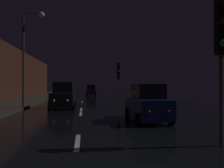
{
  "coord_description": "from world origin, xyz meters",
  "views": [
    {
      "loc": [
        0.21,
        -4.45,
        1.88
      ],
      "look_at": [
        2.46,
        13.49,
        1.98
      ],
      "focal_mm": 35.94,
      "sensor_mm": 36.0,
      "label": 1
    }
  ],
  "objects_px": {
    "streetlamp_overhead": "(29,45)",
    "car_approaching_headlights": "(63,96)",
    "traffic_light_near_right": "(221,35)",
    "car_parked_right_near": "(147,104)",
    "traffic_light_far_right": "(119,74)",
    "car_distant_taillights": "(91,91)"
  },
  "relations": [
    {
      "from": "streetlamp_overhead",
      "to": "car_approaching_headlights",
      "type": "height_order",
      "value": "streetlamp_overhead"
    },
    {
      "from": "traffic_light_far_right",
      "to": "car_distant_taillights",
      "type": "height_order",
      "value": "traffic_light_far_right"
    },
    {
      "from": "traffic_light_far_right",
      "to": "car_parked_right_near",
      "type": "distance_m",
      "value": 15.2
    },
    {
      "from": "traffic_light_near_right",
      "to": "car_approaching_headlights",
      "type": "height_order",
      "value": "traffic_light_near_right"
    },
    {
      "from": "traffic_light_near_right",
      "to": "car_parked_right_near",
      "type": "bearing_deg",
      "value": -157.61
    },
    {
      "from": "streetlamp_overhead",
      "to": "car_distant_taillights",
      "type": "xyz_separation_m",
      "value": [
        5.49,
        21.08,
        -4.17
      ]
    },
    {
      "from": "traffic_light_near_right",
      "to": "traffic_light_far_right",
      "type": "height_order",
      "value": "traffic_light_near_right"
    },
    {
      "from": "car_distant_taillights",
      "to": "streetlamp_overhead",
      "type": "bearing_deg",
      "value": 165.41
    },
    {
      "from": "car_approaching_headlights",
      "to": "car_distant_taillights",
      "type": "bearing_deg",
      "value": 172.02
    },
    {
      "from": "traffic_light_near_right",
      "to": "streetlamp_overhead",
      "type": "distance_m",
      "value": 14.71
    },
    {
      "from": "traffic_light_near_right",
      "to": "car_parked_right_near",
      "type": "height_order",
      "value": "traffic_light_near_right"
    },
    {
      "from": "traffic_light_far_right",
      "to": "streetlamp_overhead",
      "type": "distance_m",
      "value": 11.85
    },
    {
      "from": "car_distant_taillights",
      "to": "traffic_light_near_right",
      "type": "bearing_deg",
      "value": -174.77
    },
    {
      "from": "streetlamp_overhead",
      "to": "traffic_light_far_right",
      "type": "bearing_deg",
      "value": 44.12
    },
    {
      "from": "car_approaching_headlights",
      "to": "car_parked_right_near",
      "type": "bearing_deg",
      "value": 34.31
    },
    {
      "from": "car_approaching_headlights",
      "to": "car_parked_right_near",
      "type": "xyz_separation_m",
      "value": [
        5.0,
        -7.33,
        -0.08
      ]
    },
    {
      "from": "streetlamp_overhead",
      "to": "car_parked_right_near",
      "type": "bearing_deg",
      "value": -41.93
    },
    {
      "from": "traffic_light_far_right",
      "to": "car_distant_taillights",
      "type": "bearing_deg",
      "value": -168.16
    },
    {
      "from": "streetlamp_overhead",
      "to": "car_parked_right_near",
      "type": "xyz_separation_m",
      "value": [
        7.61,
        -6.83,
        -4.17
      ]
    },
    {
      "from": "traffic_light_near_right",
      "to": "car_distant_taillights",
      "type": "xyz_separation_m",
      "value": [
        -3.02,
        32.97,
        -2.53
      ]
    },
    {
      "from": "traffic_light_near_right",
      "to": "traffic_light_far_right",
      "type": "bearing_deg",
      "value": -167.38
    },
    {
      "from": "traffic_light_near_right",
      "to": "car_approaching_headlights",
      "type": "xyz_separation_m",
      "value": [
        -5.9,
        12.39,
        -2.45
      ]
    }
  ]
}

